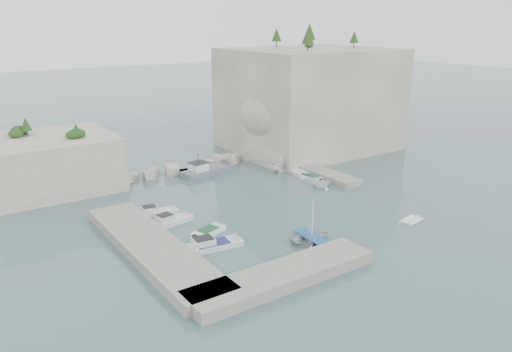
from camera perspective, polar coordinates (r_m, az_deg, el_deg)
ground at (r=58.53m, az=3.35°, el=-4.25°), size 400.00×400.00×0.00m
cliff_east at (r=87.78m, az=6.12°, el=8.74°), size 26.00×22.00×17.00m
cliff_terrace at (r=79.25m, az=2.80°, el=2.52°), size 8.00×10.00×2.50m
outcrop_west at (r=71.41m, az=-22.45°, el=1.40°), size 16.00×14.00×7.00m
quay_west at (r=49.61m, az=-11.74°, el=-8.05°), size 5.00×24.00×1.10m
quay_south at (r=43.78m, az=3.07°, el=-11.31°), size 18.00×4.00×1.10m
ledge_east at (r=73.86m, az=6.86°, el=0.62°), size 3.00×16.00×0.80m
breakwater at (r=75.45m, az=-7.56°, el=1.19°), size 28.00×3.00×1.40m
motorboat_b at (r=56.28m, az=-9.70°, el=-5.39°), size 5.77×2.77×1.40m
motorboat_c at (r=53.11m, az=-5.47°, el=-6.64°), size 4.55×2.83×0.70m
motorboat_a at (r=58.81m, az=-11.34°, el=-4.47°), size 5.69×2.29×1.40m
motorboat_d at (r=49.99m, az=-5.02°, el=-8.22°), size 6.86×2.91×1.40m
rowboat at (r=51.70m, az=6.40°, el=-7.37°), size 4.85×3.55×0.98m
inflatable_dinghy at (r=58.60m, az=17.28°, el=-5.02°), size 2.99×1.77×0.44m
tender_east_a at (r=67.79m, az=7.45°, el=-1.30°), size 3.86×3.52×1.74m
tender_east_b at (r=70.88m, az=6.40°, el=-0.43°), size 1.54×3.94×0.70m
tender_east_c at (r=72.99m, az=5.01°, el=0.15°), size 2.66×5.76×0.70m
tender_east_d at (r=74.43m, az=2.78°, el=0.54°), size 4.61×1.95×1.75m
work_boat at (r=73.52m, az=-5.57°, el=0.26°), size 9.25×4.07×2.20m
rowboat_mast at (r=50.67m, az=6.50°, el=-4.71°), size 0.10×0.10×4.20m
vegetation at (r=84.70m, az=2.94°, el=14.91°), size 53.48×13.88×13.40m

